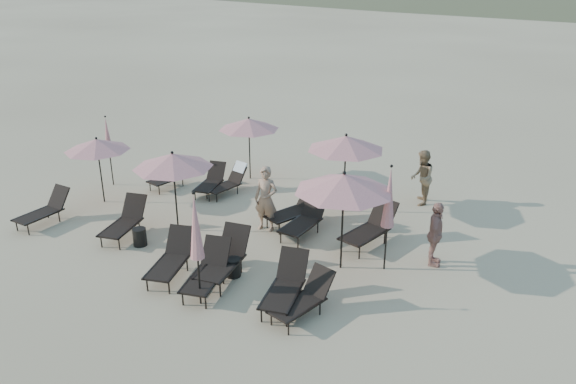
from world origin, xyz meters
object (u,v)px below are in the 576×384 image
Objects in this scene: umbrella_open_3 at (249,124)px; lounger_11 at (370,227)px; lounger_1 at (125,221)px; umbrella_open_4 at (346,143)px; umbrella_open_1 at (173,161)px; umbrella_closed_0 at (196,227)px; umbrella_closed_1 at (389,198)px; lounger_8 at (229,181)px; beachgoer_a at (266,199)px; lounger_3 at (208,270)px; lounger_7 at (211,181)px; lounger_10 at (307,215)px; beachgoer_b at (422,178)px; lounger_0 at (45,209)px; lounger_6 at (172,175)px; lounger_2 at (172,258)px; umbrella_open_0 at (97,145)px; lounger_5 at (286,285)px; lounger_4 at (225,258)px; umbrella_closed_2 at (108,137)px; lounger_12 at (304,298)px; umbrella_open_2 at (344,183)px; side_table_1 at (233,267)px; side_table_0 at (140,237)px; beachgoer_c at (435,234)px; lounger_9 at (295,209)px.

lounger_11 is at bearing -22.05° from umbrella_open_3.
umbrella_open_4 reaches higher than lounger_1.
umbrella_open_3 is (-0.75, 4.42, -0.10)m from umbrella_open_1.
umbrella_closed_1 is (2.77, 3.59, 0.03)m from umbrella_closed_0.
lounger_8 is 6.63m from umbrella_closed_1.
lounger_3 is at bearing -89.71° from beachgoer_a.
lounger_3 is 5.87m from lounger_7.
beachgoer_b is (1.90, 3.69, 0.33)m from lounger_10.
lounger_10 is at bearing -28.15° from lounger_7.
lounger_0 is 2.64m from lounger_1.
beachgoer_a is (4.52, -0.98, 0.51)m from lounger_6.
umbrella_closed_0 is (1.38, -0.57, 1.39)m from lounger_2.
lounger_6 is 0.77× the size of umbrella_open_0.
lounger_5 is 5.02m from umbrella_open_1.
lounger_0 is 6.22m from lounger_4.
umbrella_open_1 is 4.52m from umbrella_closed_2.
umbrella_open_3 is (-5.85, 6.03, 1.53)m from lounger_12.
beachgoer_a is (-2.76, 0.78, -1.31)m from umbrella_open_2.
lounger_2 is at bearing -76.58° from lounger_7.
lounger_2 is 0.99× the size of lounger_5.
lounger_3 is 0.69× the size of umbrella_closed_0.
lounger_5 is at bearing -97.84° from umbrella_open_2.
beachgoer_a is (-2.48, 2.83, 0.46)m from lounger_5.
lounger_5 is 1.13× the size of lounger_12.
lounger_5 is 3.17m from umbrella_closed_1.
lounger_5 is 6.91m from lounger_7.
lounger_6 is 3.52× the size of side_table_1.
side_table_0 is 0.29× the size of beachgoer_c.
umbrella_open_4 is 5.28× the size of side_table_1.
lounger_3 is 0.83× the size of umbrella_open_3.
lounger_5 is (1.84, -0.20, -0.02)m from lounger_4.
umbrella_open_0 is at bearing 84.42° from beachgoer_c.
umbrella_closed_1 is (4.14, 3.02, 1.42)m from lounger_2.
umbrella_closed_1 is (0.64, 2.73, 1.46)m from lounger_12.
umbrella_closed_0 is (-1.84, -3.07, -0.38)m from umbrella_open_2.
lounger_7 is at bearing 160.67° from umbrella_open_2.
umbrella_open_0 is at bearing -150.74° from lounger_7.
umbrella_open_4 is (3.29, 3.67, 0.10)m from umbrella_open_1.
side_table_1 is (-2.90, -2.26, -1.65)m from umbrella_closed_1.
lounger_7 is (2.48, 4.37, -0.03)m from lounger_0.
lounger_1 is 6.26m from umbrella_open_2.
lounger_8 is (3.03, 4.64, 0.01)m from lounger_0.
lounger_7 is 0.99× the size of lounger_12.
beachgoer_a reaches higher than lounger_4.
umbrella_closed_1 reaches higher than lounger_5.
lounger_5 is at bearing -17.67° from umbrella_open_1.
lounger_9 is 0.87× the size of umbrella_open_0.
lounger_6 is 6.15m from umbrella_open_4.
lounger_12 is 0.65× the size of umbrella_open_2.
side_table_1 is (0.32, -3.28, -0.23)m from lounger_9.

